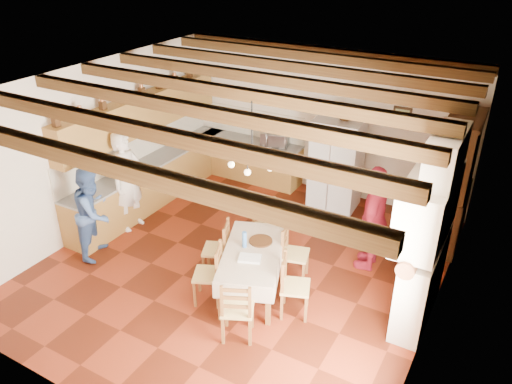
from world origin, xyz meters
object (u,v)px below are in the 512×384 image
at_px(chair_left_far, 216,249).
at_px(person_woman_blue, 94,212).
at_px(refrigerator, 336,164).
at_px(chair_right_near, 295,286).
at_px(chair_left_near, 208,273).
at_px(microwave, 275,138).
at_px(person_woman_red, 374,218).
at_px(person_man, 127,181).
at_px(chair_end_far, 265,227).
at_px(dining_table, 252,255).
at_px(chair_end_near, 238,308).
at_px(hutch, 454,183).
at_px(chair_right_far, 295,253).

distance_m(chair_left_far, person_woman_blue, 2.16).
height_order(refrigerator, chair_right_near, refrigerator).
relative_size(chair_left_near, microwave, 1.67).
bearing_deg(chair_right_near, person_woman_red, -39.01).
height_order(person_man, person_woman_red, person_man).
relative_size(chair_right_near, chair_end_far, 1.00).
relative_size(chair_left_far, person_woman_blue, 0.60).
distance_m(refrigerator, chair_right_near, 3.41).
xyz_separation_m(chair_end_far, person_woman_blue, (-2.44, -1.46, 0.32)).
height_order(chair_end_far, microwave, microwave).
xyz_separation_m(dining_table, chair_end_near, (0.32, -0.95, -0.15)).
height_order(chair_left_near, chair_left_far, same).
relative_size(dining_table, person_man, 0.98).
distance_m(chair_left_near, person_woman_red, 2.76).
relative_size(chair_right_near, person_man, 0.52).
height_order(chair_left_far, chair_end_far, same).
height_order(dining_table, person_man, person_man).
relative_size(chair_left_far, microwave, 1.67).
xyz_separation_m(dining_table, person_woman_blue, (-2.78, -0.43, 0.17)).
bearing_deg(person_woman_red, person_woman_blue, -68.18).
distance_m(chair_left_near, chair_right_near, 1.30).
bearing_deg(person_woman_red, refrigerator, -145.57).
relative_size(person_woman_blue, person_woman_red, 0.90).
relative_size(hutch, chair_end_near, 2.44).
relative_size(chair_end_near, person_man, 0.52).
xyz_separation_m(chair_end_near, person_man, (-3.23, 1.48, 0.45)).
bearing_deg(chair_left_near, dining_table, 115.03).
relative_size(hutch, person_man, 1.26).
relative_size(hutch, chair_right_near, 2.44).
height_order(chair_left_far, chair_right_near, same).
bearing_deg(person_man, dining_table, -99.28).
height_order(dining_table, microwave, microwave).
height_order(refrigerator, person_man, person_man).
height_order(refrigerator, person_woman_red, refrigerator).
bearing_deg(chair_end_far, chair_right_near, -82.01).
bearing_deg(chair_right_near, person_man, 58.83).
distance_m(chair_end_far, person_woman_blue, 2.86).
bearing_deg(chair_left_near, chair_end_near, 36.68).
height_order(chair_left_far, chair_end_near, same).
bearing_deg(refrigerator, chair_right_far, -84.84).
distance_m(hutch, person_woman_blue, 6.04).
bearing_deg(chair_left_near, microwave, 169.41).
height_order(chair_left_near, person_woman_blue, person_woman_blue).
xyz_separation_m(chair_right_near, microwave, (-2.22, 3.58, 0.58)).
bearing_deg(chair_left_far, person_woman_blue, -98.98).
xyz_separation_m(chair_left_near, person_woman_blue, (-2.33, 0.10, 0.32)).
xyz_separation_m(refrigerator, chair_left_near, (-0.52, -3.68, -0.43)).
bearing_deg(hutch, dining_table, -130.12).
bearing_deg(refrigerator, chair_right_near, -80.68).
xyz_separation_m(chair_left_far, person_woman_red, (2.05, 1.45, 0.41)).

